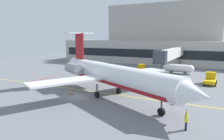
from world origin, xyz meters
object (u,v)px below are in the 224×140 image
at_px(regional_jet, 111,75).
at_px(fuel_tank, 178,68).
at_px(baggage_tug, 139,68).
at_px(pushback_tractor, 211,79).
at_px(marshaller, 186,120).

relative_size(regional_jet, fuel_tank, 3.89).
xyz_separation_m(baggage_tug, fuel_tank, (9.45, 1.21, 0.41)).
distance_m(baggage_tug, pushback_tractor, 18.99).
relative_size(fuel_tank, marshaller, 3.75).
xyz_separation_m(fuel_tank, marshaller, (6.80, -32.77, -0.27)).
bearing_deg(pushback_tractor, regional_jet, -127.98).
bearing_deg(marshaller, pushback_tractor, 88.03).
relative_size(pushback_tractor, fuel_tank, 0.56).
height_order(pushback_tractor, fuel_tank, fuel_tank).
height_order(regional_jet, baggage_tug, regional_jet).
bearing_deg(fuel_tank, pushback_tractor, -51.56).
bearing_deg(baggage_tug, regional_jet, -79.55).
bearing_deg(regional_jet, marshaller, -31.28).
distance_m(regional_jet, marshaller, 13.94).
bearing_deg(regional_jet, fuel_tank, 79.09).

